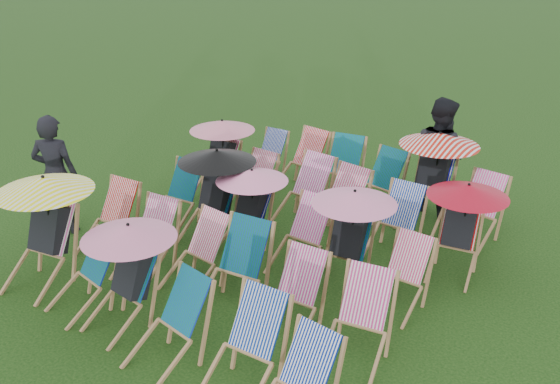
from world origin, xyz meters
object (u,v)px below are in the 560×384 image
Objects in this scene: deckchair_29 at (476,210)px; person_rear at (439,156)px; person_left at (55,175)px; deckchair_0 at (42,229)px.

person_rear is (-0.88, 0.61, 0.46)m from deckchair_29.
person_rear is (4.17, 4.00, 0.03)m from person_left.
person_left is at bearing -140.81° from deckchair_29.
person_rear is at bearing 150.68° from deckchair_29.
deckchair_0 is at bearing 107.14° from person_left.
deckchair_0 is 0.77× the size of person_rear.
deckchair_29 is at bearing -176.45° from person_left.
deckchair_0 is 1.47m from person_left.
person_rear reaches higher than deckchair_0.
person_rear is at bearing -166.53° from person_left.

